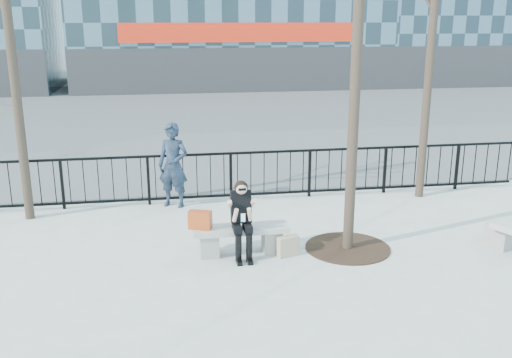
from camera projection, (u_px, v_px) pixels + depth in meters
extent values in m
plane|color=#9F9F9A|center=(241.00, 253.00, 9.91)|extent=(120.00, 120.00, 0.00)
cube|color=#474747|center=(192.00, 114.00, 24.15)|extent=(60.00, 23.00, 0.01)
cube|color=black|center=(221.00, 154.00, 12.46)|extent=(14.00, 0.05, 0.05)
cube|color=black|center=(222.00, 196.00, 12.73)|extent=(14.00, 0.05, 0.05)
cube|color=#2D2D30|center=(239.00, 70.00, 30.90)|extent=(18.00, 0.08, 2.40)
cube|color=red|center=(239.00, 32.00, 30.30)|extent=(12.60, 0.12, 1.00)
cylinder|color=black|center=(358.00, 30.00, 9.10)|extent=(0.18, 0.18, 7.50)
cylinder|color=black|center=(12.00, 56.00, 10.76)|extent=(0.18, 0.18, 6.50)
cylinder|color=black|center=(432.00, 39.00, 12.14)|extent=(0.18, 0.18, 7.00)
cylinder|color=black|center=(348.00, 248.00, 10.11)|extent=(1.50, 1.50, 0.02)
cube|color=slate|center=(209.00, 244.00, 9.77)|extent=(0.32, 0.38, 0.40)
cube|color=slate|center=(272.00, 240.00, 9.94)|extent=(0.32, 0.38, 0.40)
cube|color=#98948F|center=(241.00, 229.00, 9.79)|extent=(1.65, 0.46, 0.09)
cube|color=slate|center=(500.00, 236.00, 10.11)|extent=(0.35, 0.42, 0.44)
cube|color=#A93D14|center=(200.00, 220.00, 9.64)|extent=(0.42, 0.31, 0.31)
cube|color=beige|center=(288.00, 246.00, 9.74)|extent=(0.40, 0.24, 0.36)
imported|color=black|center=(173.00, 165.00, 12.15)|extent=(0.79, 0.67, 1.83)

